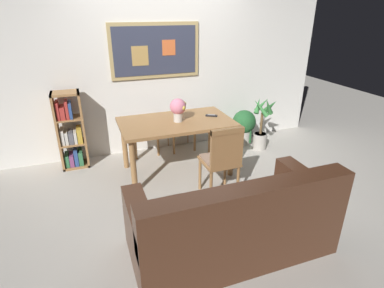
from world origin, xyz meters
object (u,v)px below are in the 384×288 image
leather_couch (233,224)px  dining_table (176,128)px  bookshelf (71,133)px  dining_chair_far_left (142,118)px  flower_vase (178,108)px  dining_chair_far_right (179,115)px  potted_ivy (244,125)px  dining_chair_near_right (222,157)px  potted_palm (262,127)px  tv_remote (211,116)px

leather_couch → dining_table: bearing=90.3°
dining_table → bookshelf: size_ratio=1.35×
dining_chair_far_left → flower_vase: (0.32, -0.83, 0.37)m
dining_table → dining_chair_far_right: 0.84m
bookshelf → potted_ivy: (2.65, -0.08, -0.18)m
dining_table → potted_ivy: (1.33, 0.56, -0.32)m
dining_table → dining_chair_far_left: (-0.29, 0.81, -0.10)m
leather_couch → dining_chair_near_right: bearing=71.3°
potted_ivy → potted_palm: (0.14, -0.30, 0.06)m
tv_remote → potted_ivy: bearing=33.3°
bookshelf → flower_vase: bookshelf is taller
bookshelf → dining_table: bearing=-26.0°
potted_ivy → flower_vase: (-1.31, -0.58, 0.60)m
potted_palm → flower_vase: size_ratio=2.89×
dining_table → bookshelf: (-1.32, 0.64, -0.14)m
dining_chair_near_right → tv_remote: 0.86m
leather_couch → potted_palm: 2.41m
tv_remote → leather_couch: bearing=-106.6°
dining_chair_far_right → potted_palm: (1.19, -0.52, -0.16)m
dining_chair_far_right → bookshelf: bearing=-175.0°
potted_ivy → dining_table: bearing=-157.2°
dining_chair_near_right → bookshelf: size_ratio=0.85×
flower_vase → tv_remote: flower_vase is taller
potted_palm → dining_chair_near_right: bearing=-138.1°
dining_table → dining_chair_far_left: dining_chair_far_left is taller
dining_table → dining_chair_far_left: 0.87m
dining_chair_far_left → potted_palm: dining_chair_far_left is taller
dining_chair_near_right → potted_palm: dining_chair_near_right is taller
flower_vase → bookshelf: bearing=153.7°
dining_table → potted_ivy: dining_table is taller
dining_chair_far_left → dining_table: bearing=-70.2°
dining_chair_near_right → flower_vase: 0.90m
potted_palm → potted_ivy: bearing=115.9°
dining_chair_near_right → tv_remote: bearing=75.6°
leather_couch → tv_remote: size_ratio=11.47×
dining_chair_near_right → potted_palm: 1.59m
dining_chair_far_left → dining_chair_far_right: 0.58m
dining_chair_far_right → leather_couch: bearing=-96.6°
dining_chair_far_left → leather_couch: 2.48m
dining_chair_far_left → flower_vase: size_ratio=3.04×
tv_remote → dining_chair_far_left: bearing=135.0°
leather_couch → bookshelf: (-1.33, 2.29, 0.19)m
dining_chair_near_right → bookshelf: 2.16m
leather_couch → potted_ivy: leather_couch is taller
dining_chair_far_left → dining_chair_far_right: size_ratio=1.00×
bookshelf → tv_remote: (1.82, -0.63, 0.25)m
dining_chair_near_right → potted_palm: size_ratio=1.05×
dining_chair_far_left → potted_ivy: 1.66m
leather_couch → bookshelf: bearing=120.1°
dining_chair_far_left → bookshelf: bookshelf is taller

